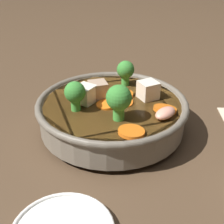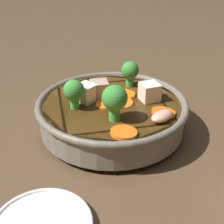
% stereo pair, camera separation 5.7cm
% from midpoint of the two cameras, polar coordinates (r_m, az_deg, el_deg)
% --- Properties ---
extents(ground_plane, '(3.00, 3.00, 0.00)m').
position_cam_midpoint_polar(ground_plane, '(0.59, 2.77, -3.35)').
color(ground_plane, '#4C3826').
extents(stirfry_bowl, '(0.27, 0.27, 0.12)m').
position_cam_midpoint_polar(stirfry_bowl, '(0.57, 2.89, 0.15)').
color(stirfry_bowl, slate).
rests_on(stirfry_bowl, ground_plane).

